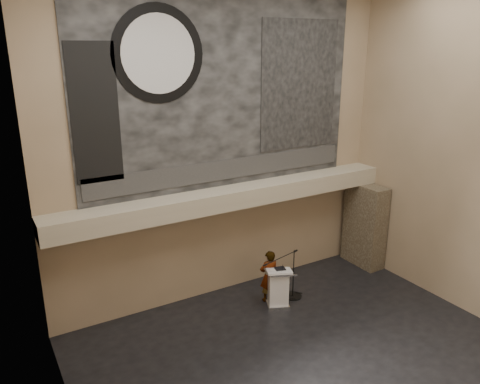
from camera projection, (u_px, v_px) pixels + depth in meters
floor at (311, 362)px, 10.67m from camera, size 10.00×10.00×0.00m
wall_back at (225, 147)px, 12.67m from camera, size 10.00×0.02×8.50m
wall_left at (60, 232)px, 6.97m from camera, size 0.02×8.00×8.50m
wall_right at (474, 155)px, 11.81m from camera, size 0.02×8.00×8.50m
soffit at (233, 197)px, 12.74m from camera, size 10.00×0.80×0.50m
sprinkler_left at (180, 218)px, 12.01m from camera, size 0.04×0.04×0.06m
sprinkler_right at (290, 196)px, 13.70m from camera, size 0.04×0.04×0.06m
banner at (225, 93)px, 12.21m from camera, size 8.00×0.05×5.00m
banner_text_strip at (226, 169)px, 12.80m from camera, size 7.76×0.02×0.55m
banner_clock_rim at (159, 54)px, 11.01m from camera, size 2.30×0.02×2.30m
banner_clock_face at (159, 54)px, 10.99m from camera, size 1.84×0.02×1.84m
banner_building_print at (300, 86)px, 13.31m from camera, size 2.60×0.02×3.60m
banner_brick_print at (95, 114)px, 10.63m from camera, size 1.10×0.02×3.20m
stone_pier at (365, 225)px, 15.10m from camera, size 0.60×1.40×2.70m
lectern at (278, 288)px, 12.79m from camera, size 0.81×0.71×1.13m
binder at (280, 269)px, 12.66m from camera, size 0.32×0.28×0.04m
papers at (275, 271)px, 12.57m from camera, size 0.21×0.28×0.00m
speaker_person at (269, 276)px, 13.02m from camera, size 0.61×0.45×1.52m
mic_stand at (292, 290)px, 13.35m from camera, size 1.49×0.57×1.44m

